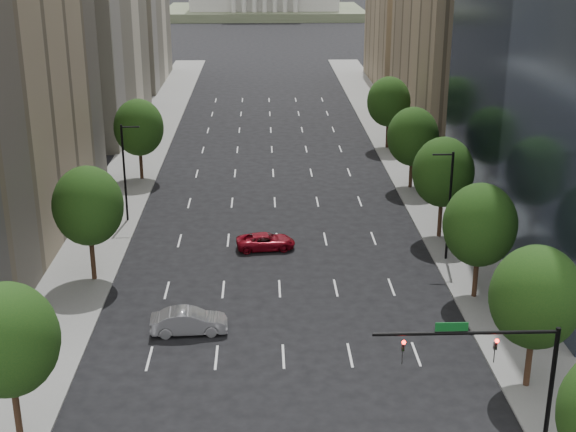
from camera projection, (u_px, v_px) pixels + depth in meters
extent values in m
cube|color=slate|center=(95.00, 241.00, 68.12)|extent=(6.00, 200.00, 0.15)
cube|color=slate|center=(456.00, 237.00, 69.10)|extent=(6.00, 200.00, 0.15)
cube|color=beige|center=(121.00, 30.00, 136.33)|extent=(14.00, 26.00, 18.00)
cube|color=#8C7759|center=(466.00, 14.00, 102.01)|extent=(14.00, 30.00, 30.00)
cube|color=#8C7759|center=(415.00, 37.00, 135.42)|extent=(14.00, 26.00, 16.00)
cylinder|color=#382316|center=(529.00, 357.00, 45.82)|extent=(0.36, 0.36, 4.00)
ellipsoid|color=black|center=(536.00, 297.00, 44.55)|extent=(5.20, 5.20, 5.98)
cylinder|color=#382316|center=(476.00, 273.00, 57.12)|extent=(0.36, 0.36, 3.90)
ellipsoid|color=black|center=(480.00, 225.00, 55.89)|extent=(5.20, 5.20, 5.98)
cylinder|color=#382316|center=(440.00, 215.00, 68.38)|extent=(0.36, 0.36, 4.10)
ellipsoid|color=black|center=(443.00, 172.00, 67.08)|extent=(5.20, 5.20, 5.98)
cylinder|color=#382316|center=(411.00, 171.00, 81.61)|extent=(0.36, 0.36, 3.80)
ellipsoid|color=black|center=(413.00, 137.00, 80.40)|extent=(5.20, 5.20, 5.98)
cylinder|color=#382316|center=(387.00, 132.00, 96.63)|extent=(0.36, 0.36, 4.00)
ellipsoid|color=black|center=(389.00, 102.00, 95.36)|extent=(5.20, 5.20, 5.98)
cylinder|color=#382316|center=(16.00, 405.00, 41.17)|extent=(0.36, 0.36, 4.00)
ellipsoid|color=black|center=(8.00, 340.00, 39.90)|extent=(5.20, 5.20, 5.98)
cylinder|color=#382316|center=(92.00, 255.00, 59.96)|extent=(0.36, 0.36, 4.15)
ellipsoid|color=black|center=(88.00, 206.00, 58.65)|extent=(5.20, 5.20, 5.98)
cylinder|color=#382316|center=(141.00, 162.00, 84.46)|extent=(0.36, 0.36, 3.95)
ellipsoid|color=black|center=(139.00, 127.00, 83.21)|extent=(5.20, 5.20, 5.98)
cylinder|color=black|center=(449.00, 207.00, 62.84)|extent=(0.20, 0.20, 9.00)
cylinder|color=black|center=(443.00, 155.00, 61.36)|extent=(1.60, 0.14, 0.14)
cylinder|color=black|center=(125.00, 174.00, 71.40)|extent=(0.20, 0.20, 9.00)
cylinder|color=black|center=(130.00, 127.00, 69.97)|extent=(1.60, 0.14, 0.14)
cylinder|color=black|center=(551.00, 391.00, 39.63)|extent=(0.24, 0.24, 7.00)
cylinder|color=black|center=(466.00, 333.00, 38.38)|extent=(9.00, 0.18, 0.18)
imported|color=black|center=(496.00, 343.00, 38.61)|extent=(0.18, 0.22, 1.10)
imported|color=black|center=(403.00, 344.00, 38.47)|extent=(0.18, 0.22, 1.10)
sphere|color=#FF0C07|center=(497.00, 341.00, 38.38)|extent=(0.20, 0.20, 0.20)
sphere|color=#FF0C07|center=(404.00, 342.00, 38.23)|extent=(0.20, 0.20, 0.20)
cube|color=#0C591E|center=(452.00, 327.00, 38.24)|extent=(1.60, 0.06, 0.45)
cube|color=#596647|center=(264.00, 12.00, 247.00)|extent=(60.00, 40.00, 2.50)
ellipsoid|color=olive|center=(57.00, 21.00, 545.93)|extent=(380.00, 342.00, 190.00)
ellipsoid|color=olive|center=(316.00, 26.00, 592.19)|extent=(440.00, 396.00, 240.00)
ellipsoid|color=olive|center=(527.00, 11.00, 632.83)|extent=(360.00, 324.00, 200.00)
imported|color=gray|center=(189.00, 321.00, 52.47)|extent=(5.13, 2.05, 1.66)
imported|color=maroon|center=(266.00, 241.00, 66.40)|extent=(5.08, 2.76, 1.35)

